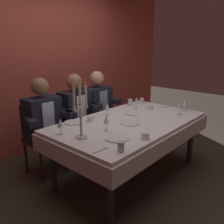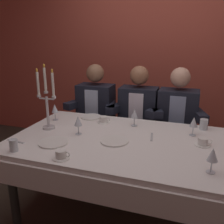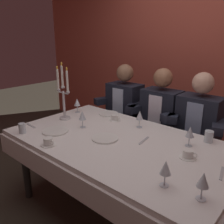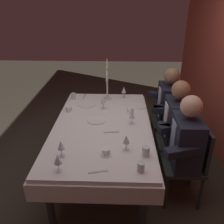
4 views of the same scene
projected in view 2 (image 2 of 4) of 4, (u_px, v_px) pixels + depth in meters
ground_plane at (126, 215)px, 2.24m from camera, size 12.00×12.00×0.00m
back_wall at (160, 52)px, 3.35m from camera, size 6.00×0.12×2.70m
dining_table at (127, 153)px, 2.06m from camera, size 1.94×1.14×0.74m
candelabra at (47, 103)px, 2.20m from camera, size 0.19×0.11×0.59m
dinner_plate_0 at (114, 141)px, 1.98m from camera, size 0.23×0.23×0.01m
dinner_plate_1 at (53, 142)px, 1.96m from camera, size 0.24×0.24×0.01m
dinner_plate_2 at (91, 117)px, 2.58m from camera, size 0.21×0.21×0.01m
wine_glass_0 at (213, 156)px, 1.51m from camera, size 0.07×0.07×0.16m
wine_glass_1 at (134, 114)px, 2.31m from camera, size 0.07×0.07×0.16m
wine_glass_2 at (78, 122)px, 2.11m from camera, size 0.07×0.07×0.16m
wine_glass_3 at (55, 109)px, 2.47m from camera, size 0.07×0.07×0.16m
wine_glass_5 at (194, 123)px, 2.08m from camera, size 0.07×0.07×0.16m
water_tumbler_1 at (204, 124)px, 2.24m from camera, size 0.07×0.07×0.10m
water_tumbler_2 at (14, 145)px, 1.81m from camera, size 0.06×0.06×0.09m
coffee_cup_0 at (61, 155)px, 1.71m from camera, size 0.13×0.12×0.06m
coffee_cup_1 at (104, 120)px, 2.42m from camera, size 0.13×0.12×0.06m
coffee_cup_2 at (203, 142)px, 1.92m from camera, size 0.13×0.12×0.06m
fork_0 at (16, 141)px, 1.99m from camera, size 0.17×0.03×0.01m
fork_2 at (152, 137)px, 2.07m from camera, size 0.04×0.17×0.01m
seated_diner_0 at (96, 106)px, 3.02m from camera, size 0.63×0.48×1.24m
seated_diner_1 at (138, 110)px, 2.86m from camera, size 0.63×0.48×1.24m
seated_diner_2 at (178, 113)px, 2.73m from camera, size 0.63×0.48×1.24m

